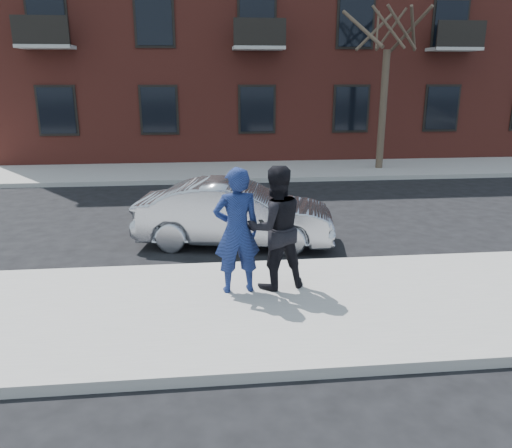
{
  "coord_description": "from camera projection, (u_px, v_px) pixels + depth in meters",
  "views": [
    {
      "loc": [
        -2.07,
        -6.98,
        3.4
      ],
      "look_at": [
        -1.28,
        0.4,
        1.22
      ],
      "focal_mm": 35.0,
      "sensor_mm": 36.0,
      "label": 1
    }
  ],
  "objects": [
    {
      "name": "apartment_building",
      "position": [
        286.0,
        17.0,
        23.46
      ],
      "size": [
        24.3,
        10.3,
        12.3
      ],
      "color": "maroon",
      "rests_on": "ground"
    },
    {
      "name": "near_sidewalk",
      "position": [
        344.0,
        306.0,
        7.56
      ],
      "size": [
        50.0,
        3.5,
        0.15
      ],
      "primitive_type": "cube",
      "color": "gray",
      "rests_on": "ground"
    },
    {
      "name": "far_curb",
      "position": [
        265.0,
        180.0,
        16.82
      ],
      "size": [
        50.0,
        0.1,
        0.15
      ],
      "primitive_type": "cube",
      "color": "#999691",
      "rests_on": "ground"
    },
    {
      "name": "silver_sedan",
      "position": [
        235.0,
        214.0,
        10.4
      ],
      "size": [
        4.28,
        2.15,
        1.35
      ],
      "primitive_type": "imported",
      "rotation": [
        0.0,
        0.0,
        1.39
      ],
      "color": "#999BA3",
      "rests_on": "ground"
    },
    {
      "name": "man_peacoat",
      "position": [
        275.0,
        228.0,
        7.81
      ],
      "size": [
        1.11,
        0.95,
        1.97
      ],
      "rotation": [
        0.0,
        0.0,
        3.37
      ],
      "color": "black",
      "rests_on": "near_sidewalk"
    },
    {
      "name": "street_tree",
      "position": [
        390.0,
        14.0,
        17.22
      ],
      "size": [
        3.6,
        3.6,
        6.8
      ],
      "color": "#3B3023",
      "rests_on": "far_sidewalk"
    },
    {
      "name": "far_sidewalk",
      "position": [
        259.0,
        171.0,
        18.53
      ],
      "size": [
        50.0,
        3.5,
        0.15
      ],
      "primitive_type": "cube",
      "color": "gray",
      "rests_on": "ground"
    },
    {
      "name": "ground",
      "position": [
        340.0,
        303.0,
        7.82
      ],
      "size": [
        100.0,
        100.0,
        0.0
      ],
      "primitive_type": "plane",
      "color": "black",
      "rests_on": "ground"
    },
    {
      "name": "man_hoodie",
      "position": [
        237.0,
        231.0,
        7.64
      ],
      "size": [
        0.77,
        0.56,
        1.98
      ],
      "rotation": [
        0.0,
        0.0,
        3.25
      ],
      "color": "navy",
      "rests_on": "near_sidewalk"
    },
    {
      "name": "near_curb",
      "position": [
        318.0,
        263.0,
        9.28
      ],
      "size": [
        50.0,
        0.1,
        0.15
      ],
      "primitive_type": "cube",
      "color": "#999691",
      "rests_on": "ground"
    }
  ]
}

